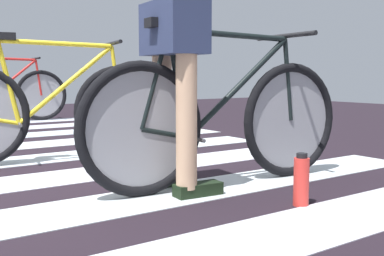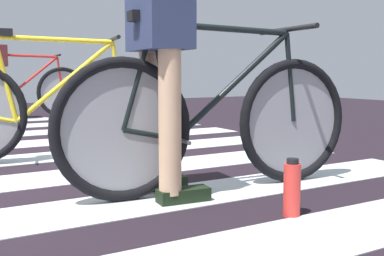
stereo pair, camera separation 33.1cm
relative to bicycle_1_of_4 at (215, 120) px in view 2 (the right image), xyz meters
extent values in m
cube|color=#B8C0C3|center=(-1.08, -0.02, -0.38)|extent=(5.20, 0.44, 0.00)
torus|color=black|center=(-0.50, 0.04, -0.03)|extent=(0.72, 0.12, 0.72)
torus|color=black|center=(0.51, -0.05, -0.03)|extent=(0.72, 0.12, 0.72)
cylinder|color=gray|center=(-0.50, 0.04, -0.03)|extent=(0.61, 0.06, 0.61)
cylinder|color=gray|center=(0.51, -0.05, -0.03)|extent=(0.61, 0.06, 0.61)
cylinder|color=black|center=(0.05, 0.00, 0.48)|extent=(0.80, 0.10, 0.05)
cylinder|color=black|center=(0.11, -0.01, 0.19)|extent=(0.70, 0.10, 0.59)
cylinder|color=black|center=(-0.28, 0.03, 0.20)|extent=(0.16, 0.05, 0.59)
cylinder|color=black|center=(-0.36, 0.03, -0.06)|extent=(0.29, 0.05, 0.09)
cylinder|color=black|center=(-0.42, 0.04, 0.23)|extent=(0.19, 0.04, 0.53)
cylinder|color=black|center=(0.48, -0.04, 0.22)|extent=(0.09, 0.04, 0.50)
cube|color=black|center=(-0.34, 0.03, 0.52)|extent=(0.25, 0.11, 0.05)
cylinder|color=black|center=(0.45, -0.04, 0.49)|extent=(0.07, 0.52, 0.03)
cylinder|color=#4C4C51|center=(-0.22, 0.02, -0.09)|extent=(0.05, 0.34, 0.02)
cylinder|color=tan|center=(-0.30, 0.17, 0.13)|extent=(0.11, 0.11, 0.94)
cylinder|color=tan|center=(-0.33, -0.11, 0.13)|extent=(0.11, 0.11, 0.94)
cube|color=#2B3353|center=(-0.31, 0.03, 0.50)|extent=(0.26, 0.43, 0.28)
cube|color=black|center=(-0.23, 0.16, -0.35)|extent=(0.27, 0.12, 0.07)
cube|color=black|center=(-0.26, -0.12, -0.35)|extent=(0.27, 0.12, 0.07)
torus|color=black|center=(-0.06, 1.19, -0.03)|extent=(0.71, 0.20, 0.72)
cylinder|color=gray|center=(-0.06, 1.19, -0.03)|extent=(0.60, 0.13, 0.61)
cylinder|color=yellow|center=(-0.51, 1.28, 0.48)|extent=(0.79, 0.19, 0.05)
cylinder|color=yellow|center=(-0.45, 1.26, 0.19)|extent=(0.69, 0.17, 0.59)
cylinder|color=yellow|center=(-0.84, 1.34, 0.20)|extent=(0.16, 0.06, 0.59)
cylinder|color=yellow|center=(-0.09, 1.19, 0.22)|extent=(0.09, 0.05, 0.50)
cylinder|color=black|center=(-0.12, 1.20, 0.49)|extent=(0.13, 0.52, 0.03)
cylinder|color=#4C4C51|center=(-0.78, 1.33, -0.09)|extent=(0.09, 0.34, 0.02)
torus|color=black|center=(0.40, 4.62, -0.03)|extent=(0.72, 0.12, 0.72)
cylinder|color=gray|center=(0.40, 4.62, -0.03)|extent=(0.61, 0.06, 0.61)
cylinder|color=red|center=(-0.06, 4.67, 0.48)|extent=(0.80, 0.11, 0.05)
cylinder|color=red|center=(0.00, 4.66, 0.19)|extent=(0.70, 0.10, 0.59)
cylinder|color=red|center=(-0.40, 4.70, 0.20)|extent=(0.16, 0.05, 0.59)
cylinder|color=red|center=(0.37, 4.63, 0.22)|extent=(0.09, 0.04, 0.50)
cylinder|color=black|center=(0.34, 4.63, 0.49)|extent=(0.07, 0.52, 0.03)
cylinder|color=#4C4C51|center=(-0.34, 4.69, -0.09)|extent=(0.05, 0.34, 0.02)
cylinder|color=brown|center=(-0.44, 4.56, 0.12)|extent=(0.11, 0.11, 0.91)
cube|color=#6A5A5E|center=(-0.34, 4.83, -0.35)|extent=(0.27, 0.12, 0.07)
cube|color=#6A5A5E|center=(-0.37, 4.55, -0.35)|extent=(0.27, 0.12, 0.07)
cylinder|color=red|center=(0.05, -0.56, -0.27)|extent=(0.08, 0.08, 0.24)
cylinder|color=black|center=(0.05, -0.56, -0.14)|extent=(0.05, 0.05, 0.02)
camera|label=1|loc=(-1.68, -2.10, 0.25)|focal=43.93mm
camera|label=2|loc=(-1.35, -2.10, 0.25)|focal=43.93mm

